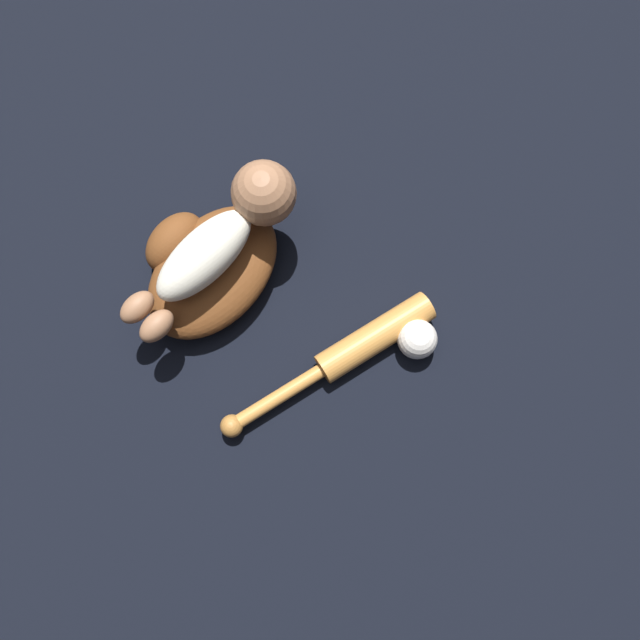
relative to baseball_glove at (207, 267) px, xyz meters
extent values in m
plane|color=black|center=(0.05, 0.02, -0.05)|extent=(6.00, 6.00, 0.00)
ellipsoid|color=brown|center=(-0.01, -0.01, 0.00)|extent=(0.36, 0.31, 0.10)
ellipsoid|color=brown|center=(0.03, 0.07, 0.00)|extent=(0.16, 0.14, 0.10)
ellipsoid|color=silver|center=(-0.01, -0.01, 0.09)|extent=(0.23, 0.19, 0.09)
sphere|color=#936647|center=(0.13, -0.09, 0.11)|extent=(0.12, 0.12, 0.12)
ellipsoid|color=#936647|center=(-0.12, 0.08, 0.07)|extent=(0.08, 0.07, 0.04)
ellipsoid|color=#936647|center=(-0.15, 0.04, 0.07)|extent=(0.08, 0.07, 0.04)
cylinder|color=#C6843D|center=(-0.06, -0.34, -0.02)|extent=(0.21, 0.21, 0.06)
cylinder|color=#C6843D|center=(-0.21, -0.19, -0.02)|extent=(0.16, 0.16, 0.03)
sphere|color=#A97034|center=(-0.28, -0.12, -0.02)|extent=(0.04, 0.04, 0.04)
sphere|color=white|center=(-0.04, -0.42, -0.01)|extent=(0.08, 0.08, 0.08)
camera|label=1|loc=(-0.32, -0.30, 1.13)|focal=35.00mm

